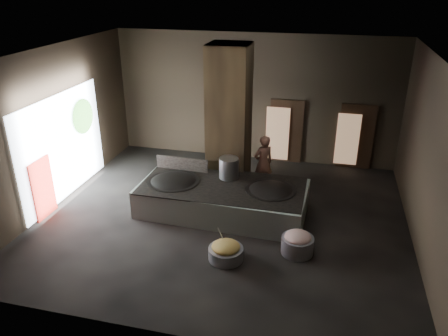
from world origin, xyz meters
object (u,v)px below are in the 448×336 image
(stock_pot, at_px, (229,168))
(cook, at_px, (263,163))
(meat_basin, at_px, (297,245))
(veg_basin, at_px, (226,253))
(hearth_platform, at_px, (223,199))
(wok_left, at_px, (174,183))
(wok_right, at_px, (270,192))

(stock_pot, distance_m, cook, 1.40)
(meat_basin, bearing_deg, veg_basin, -157.76)
(stock_pot, xyz_separation_m, meat_basin, (2.22, -2.11, -0.91))
(hearth_platform, bearing_deg, cook, 63.64)
(veg_basin, bearing_deg, hearth_platform, 105.83)
(wok_left, bearing_deg, hearth_platform, 1.97)
(hearth_platform, relative_size, stock_pot, 7.67)
(wok_left, relative_size, meat_basin, 1.87)
(stock_pot, bearing_deg, veg_basin, -78.18)
(veg_basin, xyz_separation_m, meat_basin, (1.64, 0.67, 0.06))
(stock_pot, xyz_separation_m, veg_basin, (0.58, -2.77, -0.98))
(cook, bearing_deg, wok_right, 66.61)
(veg_basin, distance_m, meat_basin, 1.77)
(hearth_platform, xyz_separation_m, wok_right, (1.35, 0.05, 0.34))
(wok_right, height_order, stock_pot, stock_pot)
(wok_right, distance_m, cook, 1.67)
(hearth_platform, bearing_deg, stock_pot, 86.80)
(hearth_platform, xyz_separation_m, stock_pot, (0.05, 0.55, 0.72))
(wok_right, bearing_deg, wok_left, -177.95)
(cook, distance_m, meat_basin, 3.55)
(wok_left, distance_m, wok_right, 2.80)
(veg_basin, height_order, meat_basin, meat_basin)
(meat_basin, bearing_deg, wok_left, 157.95)
(hearth_platform, xyz_separation_m, veg_basin, (0.63, -2.22, -0.25))
(cook, height_order, veg_basin, cook)
(stock_pot, distance_m, veg_basin, 3.00)
(hearth_platform, relative_size, wok_left, 3.17)
(wok_left, relative_size, veg_basin, 1.76)
(wok_right, bearing_deg, stock_pot, 158.96)
(wok_right, relative_size, veg_basin, 1.64)
(wok_left, bearing_deg, meat_basin, -22.05)
(wok_right, relative_size, cook, 0.76)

